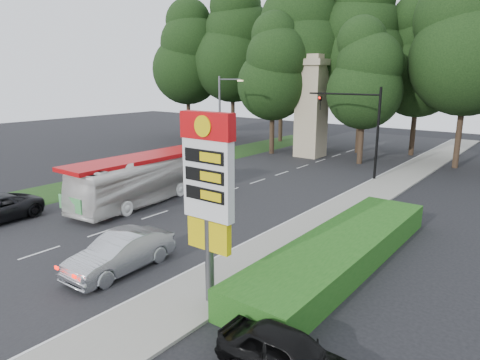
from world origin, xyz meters
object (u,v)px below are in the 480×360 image
Objects in this scene: traffic_signal_mast at (362,120)px; monument at (312,106)px; transit_bus at (145,179)px; parked_car_black at (288,355)px; sedan_silver at (120,253)px; gas_station_pylon at (208,183)px; streetlight_signs at (222,116)px.

monument reaches higher than traffic_signal_mast.
monument is 21.22m from transit_bus.
monument is at bearing 142.00° from traffic_signal_mast.
transit_bus is (-8.35, -14.90, -3.16)m from traffic_signal_mast.
traffic_signal_mast is at bearing 15.84° from parked_car_black.
gas_station_pylon is at bearing 1.10° from sedan_silver.
monument is 0.92× the size of transit_bus.
transit_bus is 10.35m from sedan_silver.
transit_bus is (-11.87, 7.11, -2.93)m from gas_station_pylon.
gas_station_pylon is 1.69× the size of parked_car_black.
traffic_signal_mast is at bearing 8.92° from streetlight_signs.
sedan_silver is (-4.69, -0.32, -3.65)m from gas_station_pylon.
streetlight_signs is at bearing -121.97° from monument.
transit_bus is at bearing -119.26° from traffic_signal_mast.
streetlight_signs is at bearing 128.96° from gas_station_pylon.
traffic_signal_mast is 0.90× the size of streetlight_signs.
gas_station_pylon is 30.17m from monument.
monument reaches higher than sedan_silver.
sedan_silver is 1.20× the size of parked_car_black.
sedan_silver is at bearing 78.83° from parked_car_black.
traffic_signal_mast is 25.28m from parked_car_black.
streetlight_signs reaches higher than sedan_silver.
parked_car_black is (7.82, -23.71, -3.98)m from traffic_signal_mast.
gas_station_pylon is at bearing -80.91° from traffic_signal_mast.
parked_car_black is at bearing -62.45° from monument.
traffic_signal_mast is 1.48× the size of sedan_silver.
gas_station_pylon reaches higher than parked_car_black.
monument reaches higher than parked_car_black.
transit_bus is 18.43m from parked_car_black.
streetlight_signs is (-16.19, 20.01, -0.01)m from gas_station_pylon.
streetlight_signs is at bearing 101.67° from transit_bus.
sedan_silver is at bearing -93.01° from traffic_signal_mast.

